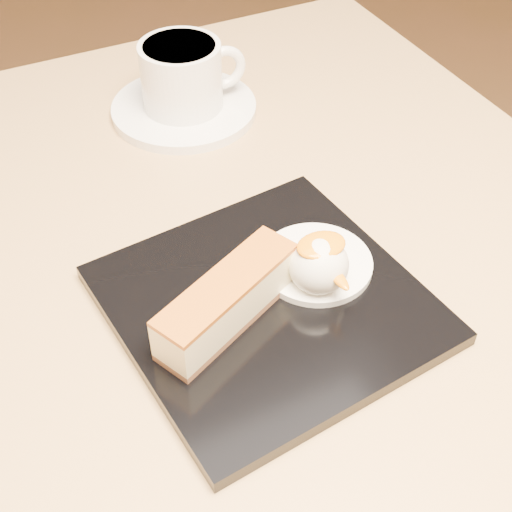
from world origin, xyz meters
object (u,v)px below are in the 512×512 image
table (190,398)px  cheesecake (228,301)px  ice_cream_scoop (319,265)px  saucer (184,109)px  coffee_cup (183,74)px  dessert_plate (268,304)px

table → cheesecake: size_ratio=6.33×
ice_cream_scoop → cheesecake: bearing=180.0°
table → ice_cream_scoop: ice_cream_scoop is taller
table → ice_cream_scoop: bearing=-32.6°
saucer → coffee_cup: bearing=-5.0°
ice_cream_scoop → coffee_cup: (0.01, 0.29, 0.01)m
table → coffee_cup: coffee_cup is taller
table → coffee_cup: bearing=66.2°
dessert_plate → ice_cream_scoop: size_ratio=4.83×
cheesecake → ice_cream_scoop: ice_cream_scoop is taller
ice_cream_scoop → saucer: (0.01, 0.29, -0.03)m
table → dessert_plate: size_ratio=3.64×
table → saucer: size_ratio=5.33×
cheesecake → ice_cream_scoop: 0.08m
table → ice_cream_scoop: 0.22m
ice_cream_scoop → saucer: size_ratio=0.30×
cheesecake → dessert_plate: bearing=-16.9°
dessert_plate → coffee_cup: size_ratio=2.00×
dessert_plate → table: bearing=134.2°
dessert_plate → ice_cream_scoop: 0.05m
cheesecake → coffee_cup: size_ratio=1.15×
ice_cream_scoop → saucer: bearing=88.9°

